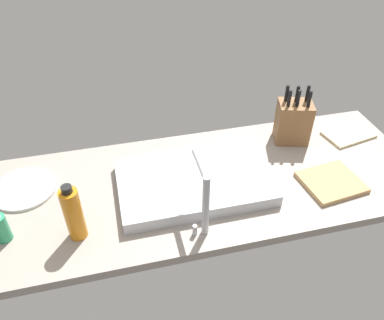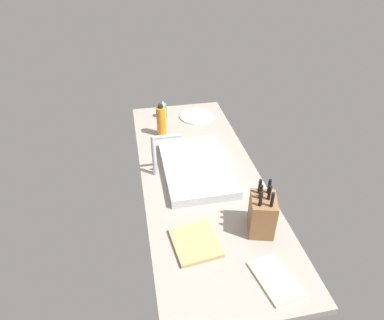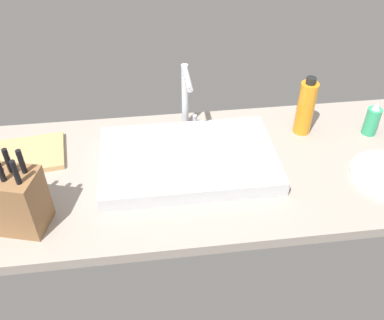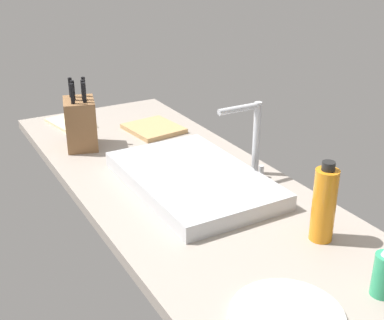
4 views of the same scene
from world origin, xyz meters
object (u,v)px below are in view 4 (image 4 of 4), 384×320
(faucet, at_px, (252,132))
(dish_towel, at_px, (70,123))
(cutting_board, at_px, (154,128))
(soap_bottle, at_px, (384,273))
(sink_basin, at_px, (193,179))
(water_bottle, at_px, (324,204))
(dinner_plate, at_px, (287,316))
(knife_block, at_px, (81,123))

(faucet, relative_size, dish_towel, 1.15)
(cutting_board, relative_size, soap_bottle, 1.65)
(sink_basin, xyz_separation_m, cutting_board, (-0.51, 0.11, -0.02))
(soap_bottle, relative_size, water_bottle, 0.59)
(faucet, relative_size, water_bottle, 1.13)
(faucet, distance_m, cutting_board, 0.56)
(dinner_plate, bearing_deg, sink_basin, 168.00)
(sink_basin, distance_m, knife_block, 0.53)
(faucet, xyz_separation_m, knife_block, (-0.50, -0.40, -0.05))
(knife_block, bearing_deg, dish_towel, -172.24)
(cutting_board, bearing_deg, dish_towel, -131.46)
(cutting_board, height_order, dinner_plate, cutting_board)
(water_bottle, bearing_deg, faucet, 170.45)
(faucet, bearing_deg, dinner_plate, -29.25)
(sink_basin, bearing_deg, water_bottle, 17.87)
(soap_bottle, height_order, dinner_plate, soap_bottle)
(sink_basin, bearing_deg, dinner_plate, -12.00)
(cutting_board, relative_size, water_bottle, 0.98)
(dish_towel, bearing_deg, water_bottle, 14.08)
(soap_bottle, bearing_deg, knife_block, -165.74)
(soap_bottle, bearing_deg, faucet, 170.39)
(faucet, bearing_deg, dish_towel, -154.69)
(knife_block, distance_m, dinner_plate, 1.11)
(sink_basin, relative_size, dinner_plate, 2.36)
(soap_bottle, distance_m, dinner_plate, 0.24)
(sink_basin, relative_size, soap_bottle, 4.37)
(knife_block, bearing_deg, cutting_board, 110.89)
(water_bottle, relative_size, dish_towel, 1.02)
(water_bottle, height_order, dinner_plate, water_bottle)
(sink_basin, xyz_separation_m, dinner_plate, (0.62, -0.13, -0.02))
(cutting_board, distance_m, dish_towel, 0.36)
(sink_basin, distance_m, dish_towel, 0.77)
(sink_basin, distance_m, cutting_board, 0.53)
(knife_block, relative_size, dinner_plate, 1.07)
(knife_block, xyz_separation_m, water_bottle, (0.91, 0.33, 0.01))
(water_bottle, bearing_deg, sink_basin, -162.13)
(knife_block, xyz_separation_m, dish_towel, (-0.27, 0.04, -0.09))
(knife_block, distance_m, water_bottle, 0.97)
(soap_bottle, relative_size, dish_towel, 0.61)
(soap_bottle, distance_m, dish_towel, 1.44)
(knife_block, bearing_deg, dinner_plate, 18.79)
(cutting_board, bearing_deg, dinner_plate, -12.08)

